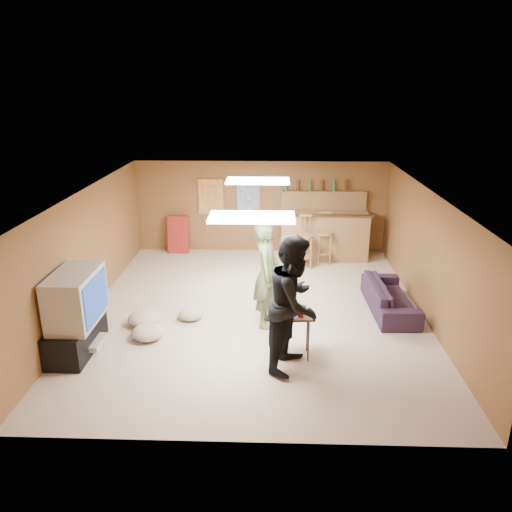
{
  "coord_description": "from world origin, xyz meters",
  "views": [
    {
      "loc": [
        0.29,
        -8.25,
        3.96
      ],
      "look_at": [
        0.0,
        0.2,
        1.0
      ],
      "focal_mm": 35.0,
      "sensor_mm": 36.0,
      "label": 1
    }
  ],
  "objects_px": {
    "person_black": "(294,303)",
    "sofa": "(390,297)",
    "bar_counter": "(324,236)",
    "tv_body": "(76,298)",
    "person_olive": "(267,274)",
    "tray_table": "(295,335)"
  },
  "relations": [
    {
      "from": "tv_body",
      "to": "person_black",
      "type": "distance_m",
      "value": 3.28
    },
    {
      "from": "tv_body",
      "to": "bar_counter",
      "type": "height_order",
      "value": "tv_body"
    },
    {
      "from": "tv_body",
      "to": "sofa",
      "type": "xyz_separation_m",
      "value": [
        5.09,
        1.63,
        -0.64
      ]
    },
    {
      "from": "tv_body",
      "to": "tray_table",
      "type": "bearing_deg",
      "value": -0.61
    },
    {
      "from": "person_olive",
      "to": "tray_table",
      "type": "relative_size",
      "value": 2.62
    },
    {
      "from": "person_olive",
      "to": "tray_table",
      "type": "bearing_deg",
      "value": -151.86
    },
    {
      "from": "person_olive",
      "to": "person_black",
      "type": "bearing_deg",
      "value": -157.26
    },
    {
      "from": "person_olive",
      "to": "tray_table",
      "type": "height_order",
      "value": "person_olive"
    },
    {
      "from": "person_black",
      "to": "tray_table",
      "type": "distance_m",
      "value": 0.7
    },
    {
      "from": "person_olive",
      "to": "sofa",
      "type": "xyz_separation_m",
      "value": [
        2.24,
        0.62,
        -0.66
      ]
    },
    {
      "from": "person_olive",
      "to": "tray_table",
      "type": "distance_m",
      "value": 1.27
    },
    {
      "from": "person_black",
      "to": "person_olive",
      "type": "bearing_deg",
      "value": 38.96
    },
    {
      "from": "tv_body",
      "to": "bar_counter",
      "type": "bearing_deg",
      "value": 47.0
    },
    {
      "from": "bar_counter",
      "to": "sofa",
      "type": "distance_m",
      "value": 2.98
    },
    {
      "from": "bar_counter",
      "to": "sofa",
      "type": "height_order",
      "value": "bar_counter"
    },
    {
      "from": "person_black",
      "to": "sofa",
      "type": "relative_size",
      "value": 1.11
    },
    {
      "from": "bar_counter",
      "to": "person_black",
      "type": "height_order",
      "value": "person_black"
    },
    {
      "from": "tv_body",
      "to": "tray_table",
      "type": "distance_m",
      "value": 3.34
    },
    {
      "from": "bar_counter",
      "to": "tray_table",
      "type": "relative_size",
      "value": 2.84
    },
    {
      "from": "bar_counter",
      "to": "person_black",
      "type": "distance_m",
      "value": 4.85
    },
    {
      "from": "person_black",
      "to": "tray_table",
      "type": "height_order",
      "value": "person_black"
    },
    {
      "from": "person_black",
      "to": "sofa",
      "type": "xyz_separation_m",
      "value": [
        1.83,
        1.93,
        -0.74
      ]
    }
  ]
}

